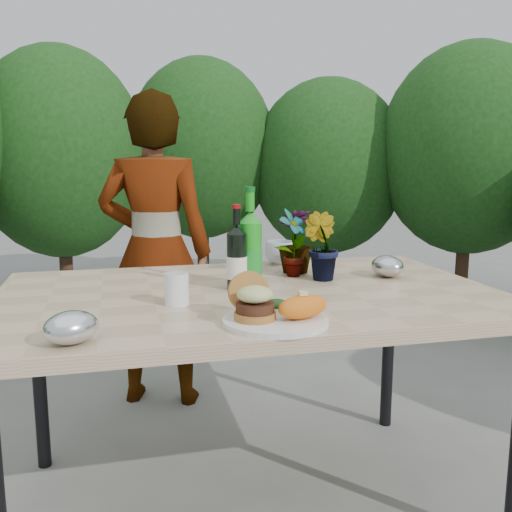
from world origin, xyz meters
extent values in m
plane|color=slate|center=(0.00, 0.00, 0.00)|extent=(80.00, 80.00, 0.00)
cube|color=tan|center=(0.00, 0.00, 0.73)|extent=(1.60, 1.00, 0.04)
cylinder|color=black|center=(-0.72, 0.42, 0.35)|extent=(0.05, 0.05, 0.71)
cylinder|color=black|center=(0.72, 0.42, 0.35)|extent=(0.05, 0.05, 0.71)
cylinder|color=#382316|center=(-0.80, 2.80, 0.21)|extent=(0.10, 0.10, 0.42)
ellipsoid|color=#1F4C19|center=(-0.80, 2.80, 1.21)|extent=(1.28, 1.28, 1.57)
cylinder|color=#382316|center=(0.30, 3.00, 0.25)|extent=(0.10, 0.10, 0.50)
ellipsoid|color=#1F4C19|center=(0.30, 3.00, 1.24)|extent=(1.22, 1.22, 1.48)
cylinder|color=#382316|center=(1.30, 2.70, 0.19)|extent=(0.10, 0.10, 0.38)
ellipsoid|color=#1F4C19|center=(1.30, 2.70, 1.10)|extent=(1.26, 1.26, 1.43)
cylinder|color=#382316|center=(2.20, 2.10, 0.22)|extent=(0.10, 0.10, 0.44)
ellipsoid|color=#1F4C19|center=(2.20, 2.10, 1.23)|extent=(1.35, 1.35, 1.58)
cylinder|color=white|center=(-0.02, -0.37, 0.76)|extent=(0.28, 0.28, 0.01)
cylinder|color=#B7722D|center=(-0.07, -0.37, 0.78)|extent=(0.11, 0.11, 0.02)
cylinder|color=#472314|center=(-0.07, -0.37, 0.80)|extent=(0.10, 0.10, 0.02)
ellipsoid|color=beige|center=(-0.07, -0.37, 0.83)|extent=(0.10, 0.10, 0.04)
cylinder|color=#B7722D|center=(-0.07, -0.29, 0.82)|extent=(0.11, 0.06, 0.11)
ellipsoid|color=orange|center=(0.05, -0.39, 0.80)|extent=(0.17, 0.12, 0.06)
ellipsoid|color=olive|center=(-0.02, -0.28, 0.78)|extent=(0.04, 0.04, 0.02)
ellipsoid|color=#193814|center=(0.01, -0.27, 0.78)|extent=(0.06, 0.04, 0.03)
cylinder|color=black|center=(-0.04, 0.04, 0.84)|extent=(0.06, 0.06, 0.18)
cylinder|color=white|center=(-0.04, 0.04, 0.82)|extent=(0.07, 0.07, 0.07)
cone|color=black|center=(-0.04, 0.04, 0.95)|extent=(0.06, 0.06, 0.03)
cylinder|color=black|center=(-0.04, 0.04, 0.99)|extent=(0.02, 0.02, 0.05)
cylinder|color=maroon|center=(-0.04, 0.04, 1.02)|extent=(0.03, 0.03, 0.01)
cylinder|color=#1C9B1C|center=(0.02, 0.07, 0.86)|extent=(0.08, 0.08, 0.22)
cylinder|color=#198C26|center=(0.02, 0.07, 0.84)|extent=(0.08, 0.08, 0.09)
cone|color=#1C9B1C|center=(0.02, 0.07, 0.98)|extent=(0.08, 0.08, 0.04)
cylinder|color=#1C9B1C|center=(0.02, 0.07, 1.04)|extent=(0.03, 0.03, 0.06)
cylinder|color=#0C5919|center=(0.02, 0.07, 1.08)|extent=(0.03, 0.03, 0.02)
cylinder|color=white|center=(-0.25, -0.11, 0.80)|extent=(0.07, 0.07, 0.09)
imported|color=#285F20|center=(0.21, 0.19, 0.87)|extent=(0.16, 0.15, 0.25)
imported|color=#1D521C|center=(0.28, 0.12, 0.87)|extent=(0.16, 0.17, 0.24)
imported|color=#28541D|center=(0.24, 0.26, 0.87)|extent=(0.15, 0.15, 0.24)
imported|color=silver|center=(0.23, 0.43, 0.80)|extent=(0.14, 0.14, 0.09)
ellipsoid|color=silver|center=(-0.53, -0.41, 0.79)|extent=(0.17, 0.16, 0.08)
ellipsoid|color=#B5B8BC|center=(0.54, 0.10, 0.79)|extent=(0.13, 0.15, 0.08)
imported|color=#8B6445|center=(-0.24, 0.94, 0.74)|extent=(0.62, 0.49, 1.47)
camera|label=1|loc=(-0.41, -1.75, 1.18)|focal=40.00mm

